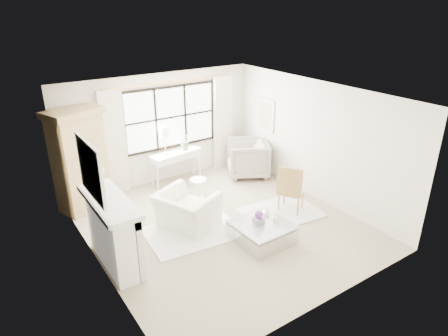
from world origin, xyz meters
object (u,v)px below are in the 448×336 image
(coffee_table, at_px, (262,232))
(armoire, at_px, (79,160))
(console_table, at_px, (176,167))
(club_armchair, at_px, (187,210))

(coffee_table, bearing_deg, armoire, 125.49)
(armoire, relative_size, console_table, 1.65)
(club_armchair, bearing_deg, coffee_table, -166.79)
(club_armchair, bearing_deg, armoire, 14.13)
(console_table, xyz_separation_m, coffee_table, (0.09, -3.32, -0.22))
(club_armchair, bearing_deg, console_table, -45.28)
(club_armchair, height_order, coffee_table, club_armchair)
(armoire, relative_size, club_armchair, 1.98)
(club_armchair, xyz_separation_m, coffee_table, (0.93, -1.27, -0.19))
(console_table, relative_size, club_armchair, 1.20)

